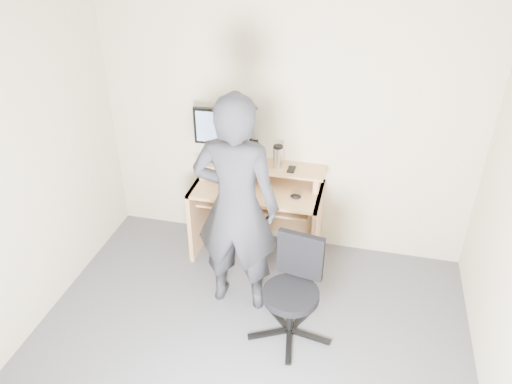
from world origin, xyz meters
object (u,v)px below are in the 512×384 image
at_px(monitor, 223,130).
at_px(office_chair, 294,285).
at_px(desk, 259,202).
at_px(person, 236,207).

relative_size(monitor, office_chair, 0.65).
height_order(desk, office_chair, desk).
xyz_separation_m(desk, office_chair, (0.52, -0.99, -0.09)).
bearing_deg(monitor, person, -69.91).
relative_size(desk, person, 0.63).
height_order(desk, person, person).
relative_size(office_chair, person, 0.44).
bearing_deg(person, office_chair, 155.84).
xyz_separation_m(desk, monitor, (-0.36, 0.08, 0.67)).
distance_m(desk, monitor, 0.77).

